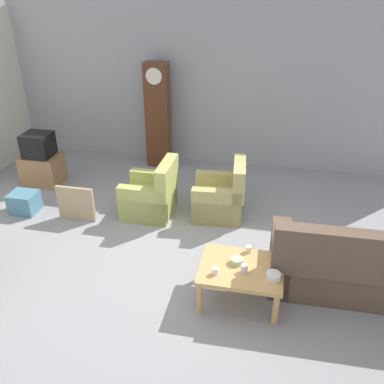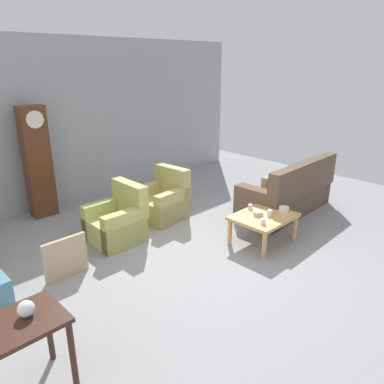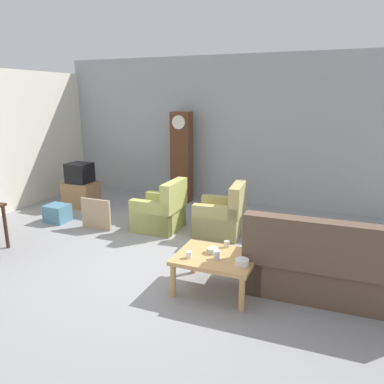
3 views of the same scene
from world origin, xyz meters
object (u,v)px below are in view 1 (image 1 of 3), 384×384
grandfather_clock (158,116)px  framed_picture_leaning (76,204)px  cup_blue_rimmed (244,268)px  cup_white_porcelain (215,271)px  cup_cream_tall (248,249)px  tv_stand_cabinet (43,169)px  storage_box_blue (24,202)px  tv_crt (38,145)px  couch_floral (359,268)px  bowl_shallow_green (237,261)px  coffee_table_wood (241,272)px  armchair_olive_near (151,196)px  bowl_white_stacked (273,276)px  armchair_olive_far (221,198)px

grandfather_clock → framed_picture_leaning: bearing=-107.2°
framed_picture_leaning → cup_blue_rimmed: same height
cup_white_porcelain → cup_cream_tall: cup_white_porcelain is taller
tv_stand_cabinet → storage_box_blue: (0.23, -1.02, -0.10)m
cup_white_porcelain → storage_box_blue: bearing=156.1°
framed_picture_leaning → cup_blue_rimmed: (2.74, -1.34, 0.23)m
tv_crt → couch_floral: bearing=-20.2°
tv_stand_cabinet → bowl_shallow_green: (3.80, -2.26, 0.23)m
couch_floral → tv_crt: size_ratio=4.41×
tv_stand_cabinet → framed_picture_leaning: size_ratio=1.13×
coffee_table_wood → grandfather_clock: grandfather_clock is taller
grandfather_clock → tv_stand_cabinet: grandfather_clock is taller
tv_crt → cup_blue_rimmed: size_ratio=4.96×
armchair_olive_near → cup_blue_rimmed: armchair_olive_near is taller
armchair_olive_near → storage_box_blue: armchair_olive_near is taller
grandfather_clock → framed_picture_leaning: grandfather_clock is taller
cup_cream_tall → bowl_white_stacked: size_ratio=0.50×
bowl_white_stacked → cup_blue_rimmed: bearing=171.1°
framed_picture_leaning → tv_stand_cabinet: bearing=137.7°
tv_stand_cabinet → tv_crt: bearing=0.0°
cup_blue_rimmed → bowl_white_stacked: bearing=-8.9°
tv_crt → cup_blue_rimmed: bearing=-31.6°
bowl_shallow_green → cup_blue_rimmed: bearing=-55.2°
storage_box_blue → cup_cream_tall: (3.69, -1.00, 0.34)m
grandfather_clock → cup_cream_tall: 3.86m
storage_box_blue → bowl_white_stacked: bowl_white_stacked is taller
bowl_white_stacked → bowl_shallow_green: size_ratio=1.07×
armchair_olive_far → cup_white_porcelain: bearing=-83.7°
cup_blue_rimmed → cup_cream_tall: (0.01, 0.38, -0.01)m
armchair_olive_near → bowl_shallow_green: 2.24m
storage_box_blue → grandfather_clock: bearing=53.6°
coffee_table_wood → tv_crt: 4.52m
couch_floral → coffee_table_wood: size_ratio=2.21×
bowl_shallow_green → storage_box_blue: bearing=160.9°
grandfather_clock → tv_crt: size_ratio=4.21×
armchair_olive_near → grandfather_clock: 2.02m
grandfather_clock → cup_cream_tall: size_ratio=24.68×
couch_floral → grandfather_clock: bearing=137.0°
armchair_olive_far → bowl_shallow_green: armchair_olive_far is taller
armchair_olive_near → coffee_table_wood: bearing=-46.5°
storage_box_blue → cup_cream_tall: bearing=-15.2°
framed_picture_leaning → bowl_white_stacked: (3.06, -1.39, 0.22)m
armchair_olive_far → grandfather_clock: (-1.49, 1.67, 0.71)m
armchair_olive_near → grandfather_clock: bearing=102.0°
couch_floral → armchair_olive_far: bearing=142.1°
grandfather_clock → cup_blue_rimmed: grandfather_clock is taller
couch_floral → cup_blue_rimmed: bearing=-160.3°
grandfather_clock → tv_stand_cabinet: bearing=-147.1°
armchair_olive_far → tv_crt: bearing=172.2°
tv_stand_cabinet → cup_blue_rimmed: cup_blue_rimmed is taller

